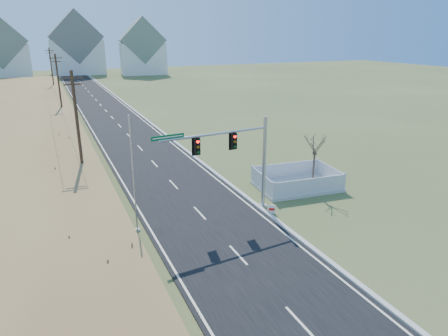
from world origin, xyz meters
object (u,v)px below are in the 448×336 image
(open_sign, at_px, (272,209))
(bare_tree, at_px, (315,143))
(traffic_signal_mast, at_px, (241,156))
(fence_enclosure, at_px, (297,184))
(flagpole, at_px, (134,187))

(open_sign, xyz_separation_m, bare_tree, (4.90, 2.11, 3.59))
(traffic_signal_mast, relative_size, fence_enclosure, 1.22)
(traffic_signal_mast, bearing_deg, bare_tree, 4.05)
(fence_enclosure, relative_size, open_sign, 10.58)
(bare_tree, bearing_deg, open_sign, -156.66)
(fence_enclosure, xyz_separation_m, bare_tree, (0.51, -1.35, 3.65))
(fence_enclosure, bearing_deg, bare_tree, -63.71)
(flagpole, bearing_deg, fence_enclosure, 9.32)
(bare_tree, bearing_deg, traffic_signal_mast, -171.13)
(flagpole, bearing_deg, traffic_signal_mast, -1.72)
(traffic_signal_mast, height_order, open_sign, traffic_signal_mast)
(traffic_signal_mast, bearing_deg, fence_enclosure, 16.30)
(traffic_signal_mast, distance_m, fence_enclosure, 7.67)
(flagpole, relative_size, bare_tree, 1.51)
(traffic_signal_mast, distance_m, open_sign, 4.30)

